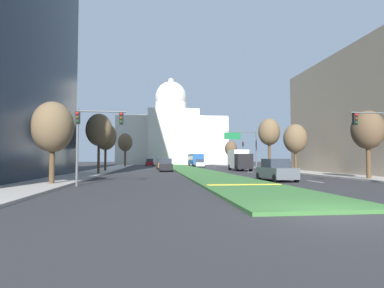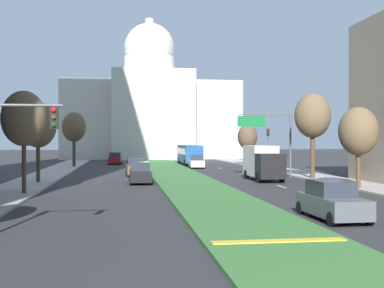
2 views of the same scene
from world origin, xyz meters
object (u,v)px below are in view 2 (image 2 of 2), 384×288
traffic_light_far_right (268,144)px  sedan_distant (135,168)px  street_tree_left_distant (74,127)px  sedan_very_far (115,159)px  capitol_building (150,113)px  sedan_far_horizon (196,162)px  street_tree_right_far (313,116)px  city_bus (190,153)px  box_truck_delivery (263,162)px  sedan_midblock (140,174)px  street_tree_right_distant (247,137)px  overhead_guide_sign (271,131)px  street_tree_left_mid (24,119)px  sedan_lead_stopped (332,201)px  street_tree_right_mid (358,132)px  street_tree_left_far (38,125)px

traffic_light_far_right → sedan_distant: bearing=-168.5°
street_tree_left_distant → sedan_very_far: size_ratio=1.61×
capitol_building → sedan_far_horizon: size_ratio=7.39×
street_tree_right_far → city_bus: bearing=105.1°
capitol_building → street_tree_right_far: (12.10, -60.92, -3.40)m
box_truck_delivery → city_bus: 29.07m
sedan_midblock → city_bus: size_ratio=0.40×
street_tree_right_distant → box_truck_delivery: street_tree_right_distant is taller
sedan_distant → box_truck_delivery: size_ratio=0.68×
street_tree_right_far → sedan_far_horizon: 22.44m
capitol_building → overhead_guide_sign: bearing=-81.0°
street_tree_left_mid → sedan_far_horizon: size_ratio=1.50×
sedan_distant → sedan_midblock: bearing=-88.5°
overhead_guide_sign → sedan_distant: overhead_guide_sign is taller
sedan_distant → overhead_guide_sign: bearing=-16.3°
capitol_building → sedan_distant: bearing=-94.6°
street_tree_left_mid → street_tree_right_distant: bearing=54.3°
street_tree_right_far → street_tree_left_distant: 34.00m
street_tree_right_far → sedan_far_horizon: size_ratio=1.72×
capitol_building → sedan_lead_stopped: capitol_building is taller
street_tree_right_far → street_tree_left_distant: street_tree_right_far is taller
street_tree_left_mid → street_tree_right_mid: 24.27m
traffic_light_far_right → street_tree_left_distant: 26.77m
street_tree_left_far → street_tree_left_distant: (0.60, 24.49, 0.42)m
overhead_guide_sign → street_tree_right_mid: size_ratio=1.04×
traffic_light_far_right → street_tree_right_mid: street_tree_right_mid is taller
box_truck_delivery → overhead_guide_sign: bearing=62.7°
street_tree_left_mid → sedan_distant: 19.20m
sedan_far_horizon → sedan_midblock: bearing=-110.3°
street_tree_right_mid → overhead_guide_sign: bearing=103.3°
street_tree_right_distant → sedan_very_far: bearing=157.1°
overhead_guide_sign → box_truck_delivery: 4.91m
sedan_midblock → overhead_guide_sign: bearing=21.5°
street_tree_right_mid → sedan_lead_stopped: 15.40m
capitol_building → traffic_light_far_right: bearing=-77.8°
sedan_lead_stopped → city_bus: city_bus is taller
capitol_building → street_tree_left_far: 63.08m
street_tree_left_mid → street_tree_right_distant: 41.45m
traffic_light_far_right → street_tree_right_distant: bearing=85.7°
city_bus → street_tree_right_distant: bearing=-32.3°
street_tree_left_far → street_tree_right_far: bearing=1.6°
box_truck_delivery → traffic_light_far_right: bearing=70.7°
street_tree_right_far → street_tree_right_distant: street_tree_right_far is taller
capitol_building → sedan_far_horizon: bearing=-84.3°
capitol_building → overhead_guide_sign: (9.06, -57.50, -4.73)m
street_tree_right_mid → street_tree_left_distant: bearing=126.3°
overhead_guide_sign → sedan_midblock: 14.65m
sedan_midblock → sedan_distant: bearing=91.5°
sedan_very_far → city_bus: bearing=-15.5°
sedan_very_far → sedan_midblock: bearing=-85.4°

